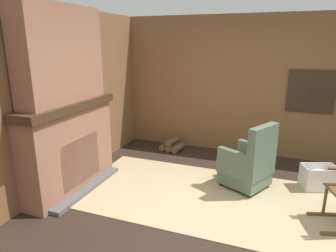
# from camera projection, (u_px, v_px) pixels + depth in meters

# --- Properties ---
(ground_plane) EXTENTS (14.00, 14.00, 0.00)m
(ground_plane) POSITION_uv_depth(u_px,v_px,m) (220.00, 216.00, 3.72)
(ground_plane) COLOR #2D2119
(wood_panel_wall_left) EXTENTS (0.06, 5.39, 2.58)m
(wood_panel_wall_left) POSITION_uv_depth(u_px,v_px,m) (53.00, 101.00, 4.19)
(wood_panel_wall_left) COLOR brown
(wood_panel_wall_left) RESTS_ON ground
(wood_panel_wall_back) EXTENTS (5.39, 0.09, 2.58)m
(wood_panel_wall_back) POSITION_uv_depth(u_px,v_px,m) (250.00, 87.00, 5.54)
(wood_panel_wall_back) COLOR brown
(wood_panel_wall_back) RESTS_ON ground
(fireplace_hearth) EXTENTS (0.58, 1.72, 1.29)m
(fireplace_hearth) POSITION_uv_depth(u_px,v_px,m) (70.00, 147.00, 4.29)
(fireplace_hearth) COLOR #93604C
(fireplace_hearth) RESTS_ON ground
(chimney_breast) EXTENTS (0.33, 1.43, 1.27)m
(chimney_breast) POSITION_uv_depth(u_px,v_px,m) (61.00, 55.00, 3.94)
(chimney_breast) COLOR #93604C
(chimney_breast) RESTS_ON fireplace_hearth
(area_rug) EXTENTS (3.81, 1.87, 0.01)m
(area_rug) POSITION_uv_depth(u_px,v_px,m) (211.00, 197.00, 4.16)
(area_rug) COLOR tan
(area_rug) RESTS_ON ground
(armchair) EXTENTS (0.82, 0.81, 1.00)m
(armchair) POSITION_uv_depth(u_px,v_px,m) (248.00, 165.00, 4.35)
(armchair) COLOR #516651
(armchair) RESTS_ON ground
(firewood_stack) EXTENTS (0.45, 0.40, 0.25)m
(firewood_stack) POSITION_uv_depth(u_px,v_px,m) (172.00, 146.00, 5.96)
(firewood_stack) COLOR brown
(firewood_stack) RESTS_ON ground
(laundry_basket) EXTENTS (0.54, 0.44, 0.36)m
(laundry_basket) POSITION_uv_depth(u_px,v_px,m) (319.00, 177.00, 4.37)
(laundry_basket) COLOR white
(laundry_basket) RESTS_ON ground
(oil_lamp_vase) EXTENTS (0.11, 0.11, 0.29)m
(oil_lamp_vase) POSITION_uv_depth(u_px,v_px,m) (52.00, 97.00, 3.91)
(oil_lamp_vase) COLOR #99B29E
(oil_lamp_vase) RESTS_ON fireplace_hearth
(storage_case) EXTENTS (0.17, 0.26, 0.13)m
(storage_case) POSITION_uv_depth(u_px,v_px,m) (82.00, 92.00, 4.51)
(storage_case) COLOR brown
(storage_case) RESTS_ON fireplace_hearth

